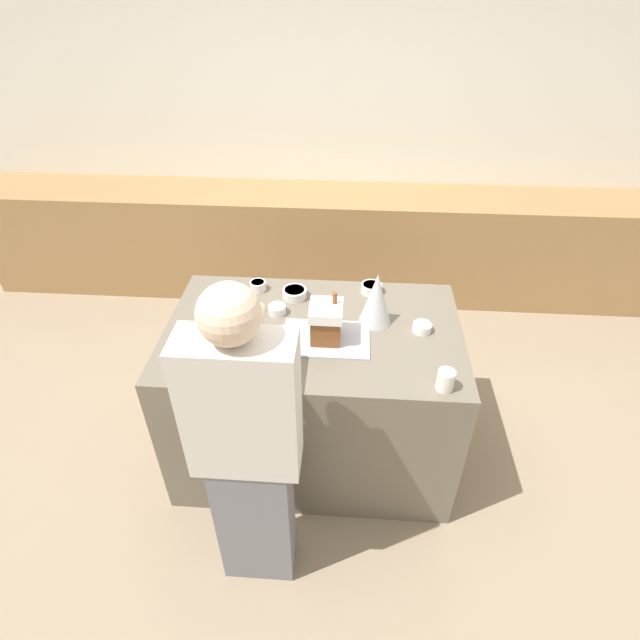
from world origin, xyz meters
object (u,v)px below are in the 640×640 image
at_px(candy_bowl_far_right, 258,285).
at_px(candy_bowl_near_tray_left, 295,293).
at_px(person, 248,451).
at_px(candy_bowl_front_corner, 422,327).
at_px(gingerbread_house, 326,321).
at_px(candy_bowl_far_left, 277,309).
at_px(decorative_tree, 376,299).
at_px(candy_bowl_behind_tray, 371,288).
at_px(mug, 445,380).
at_px(cookbook, 233,307).
at_px(baking_tray, 326,338).

bearing_deg(candy_bowl_far_right, candy_bowl_near_tray_left, -15.53).
bearing_deg(candy_bowl_far_right, person, -82.79).
bearing_deg(candy_bowl_front_corner, candy_bowl_near_tray_left, 159.02).
distance_m(candy_bowl_far_right, person, 1.11).
distance_m(gingerbread_house, candy_bowl_far_left, 0.35).
height_order(candy_bowl_front_corner, person, person).
relative_size(decorative_tree, candy_bowl_behind_tray, 2.46).
bearing_deg(candy_bowl_near_tray_left, candy_bowl_front_corner, -20.98).
height_order(candy_bowl_near_tray_left, candy_bowl_far_left, candy_bowl_near_tray_left).
distance_m(gingerbread_house, person, 0.75).
distance_m(decorative_tree, candy_bowl_far_left, 0.54).
distance_m(candy_bowl_behind_tray, candy_bowl_far_left, 0.57).
bearing_deg(decorative_tree, candy_bowl_front_corner, -14.83).
distance_m(decorative_tree, person, 1.02).
bearing_deg(candy_bowl_far_left, person, -90.30).
relative_size(decorative_tree, mug, 2.89).
bearing_deg(gingerbread_house, cookbook, 155.96).
bearing_deg(mug, candy_bowl_front_corner, 98.38).
xyz_separation_m(decorative_tree, candy_bowl_front_corner, (0.24, -0.06, -0.12)).
bearing_deg(candy_bowl_far_left, candy_bowl_behind_tray, 25.54).
xyz_separation_m(gingerbread_house, candy_bowl_far_right, (-0.42, 0.43, -0.08)).
distance_m(candy_bowl_far_left, mug, 0.98).
bearing_deg(candy_bowl_behind_tray, candy_bowl_far_left, -154.46).
bearing_deg(baking_tray, candy_bowl_far_right, 134.53).
xyz_separation_m(decorative_tree, candy_bowl_far_right, (-0.67, 0.26, -0.12)).
xyz_separation_m(candy_bowl_far_right, mug, (0.98, -0.75, 0.02)).
distance_m(candy_bowl_front_corner, cookbook, 1.03).
relative_size(candy_bowl_far_right, candy_bowl_far_left, 0.97).
bearing_deg(cookbook, candy_bowl_behind_tray, 15.73).
distance_m(candy_bowl_front_corner, candy_bowl_far_right, 0.97).
bearing_deg(candy_bowl_front_corner, decorative_tree, 165.17).
bearing_deg(cookbook, person, -74.93).
distance_m(baking_tray, person, 0.73).
xyz_separation_m(candy_bowl_near_tray_left, mug, (0.75, -0.68, 0.02)).
distance_m(gingerbread_house, cookbook, 0.59).
relative_size(gingerbread_house, person, 0.15).
height_order(candy_bowl_behind_tray, candy_bowl_near_tray_left, same).
xyz_separation_m(gingerbread_house, person, (-0.28, -0.67, -0.18)).
bearing_deg(candy_bowl_front_corner, candy_bowl_behind_tray, 126.52).
height_order(baking_tray, gingerbread_house, gingerbread_house).
xyz_separation_m(gingerbread_house, candy_bowl_front_corner, (0.49, 0.10, -0.09)).
distance_m(candy_bowl_behind_tray, candy_bowl_near_tray_left, 0.44).
height_order(candy_bowl_near_tray_left, cookbook, candy_bowl_near_tray_left).
distance_m(cookbook, mug, 1.21).
xyz_separation_m(gingerbread_house, decorative_tree, (0.25, 0.16, 0.03)).
bearing_deg(candy_bowl_front_corner, gingerbread_house, -168.46).
bearing_deg(gingerbread_house, candy_bowl_far_left, 143.59).
height_order(candy_bowl_front_corner, candy_bowl_near_tray_left, candy_bowl_near_tray_left).
bearing_deg(candy_bowl_far_left, candy_bowl_front_corner, -7.70).
height_order(baking_tray, candy_bowl_front_corner, candy_bowl_front_corner).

